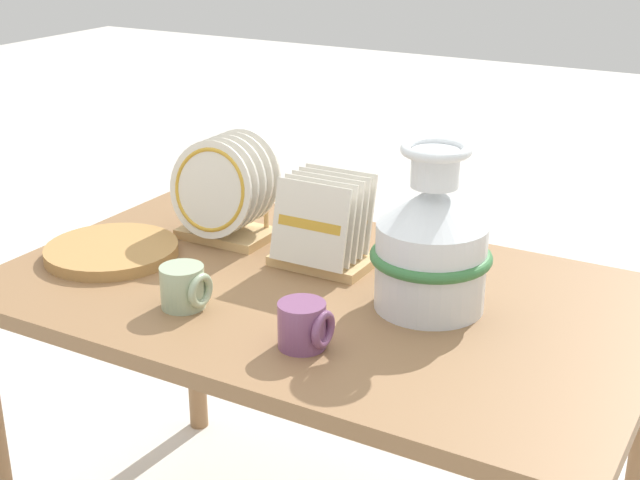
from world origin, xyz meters
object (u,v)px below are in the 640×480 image
object	(u,v)px
dish_rack_square_plates	(324,233)
wicker_charger_stack	(112,251)
mug_sage_glaze	(184,287)
dish_rack_round_plates	(224,196)
ceramic_vase	(431,243)
mug_plum_glaze	(304,325)

from	to	relation	value
dish_rack_square_plates	wicker_charger_stack	distance (m)	0.50
wicker_charger_stack	mug_sage_glaze	world-z (taller)	mug_sage_glaze
dish_rack_round_plates	wicker_charger_stack	size ratio (longest dim) A/B	0.82
ceramic_vase	mug_sage_glaze	xyz separation A→B (m)	(-0.43, -0.25, -0.09)
mug_sage_glaze	wicker_charger_stack	bearing A→B (deg)	157.14
ceramic_vase	dish_rack_round_plates	size ratio (longest dim) A/B	1.35
dish_rack_square_plates	wicker_charger_stack	xyz separation A→B (m)	(-0.45, -0.20, -0.06)
dish_rack_round_plates	mug_plum_glaze	bearing A→B (deg)	-40.57
wicker_charger_stack	dish_rack_square_plates	bearing A→B (deg)	24.09
wicker_charger_stack	mug_sage_glaze	bearing A→B (deg)	-22.86
ceramic_vase	wicker_charger_stack	size ratio (longest dim) A/B	1.11
dish_rack_square_plates	mug_plum_glaze	distance (m)	0.40
wicker_charger_stack	ceramic_vase	bearing A→B (deg)	8.67
dish_rack_square_plates	mug_plum_glaze	xyz separation A→B (m)	(0.16, -0.36, -0.03)
dish_rack_square_plates	wicker_charger_stack	size ratio (longest dim) A/B	0.72
mug_plum_glaze	ceramic_vase	bearing A→B (deg)	64.17
mug_plum_glaze	mug_sage_glaze	world-z (taller)	same
dish_rack_round_plates	dish_rack_square_plates	xyz separation A→B (m)	(0.29, -0.02, -0.03)
ceramic_vase	wicker_charger_stack	distance (m)	0.76
mug_sage_glaze	dish_rack_round_plates	bearing A→B (deg)	113.21
dish_rack_square_plates	mug_sage_glaze	bearing A→B (deg)	-111.97
dish_rack_round_plates	mug_plum_glaze	size ratio (longest dim) A/B	2.56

